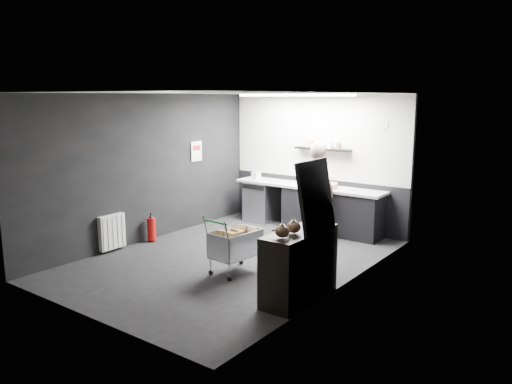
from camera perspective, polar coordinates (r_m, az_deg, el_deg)
The scene contains 22 objects.
floor at distance 8.33m, azimuth -2.73°, elevation -7.67°, with size 5.50×5.50×0.00m, color black.
ceiling at distance 7.90m, azimuth -2.91°, elevation 11.24°, with size 5.50×5.50×0.00m, color white.
wall_back at distance 10.26m, azimuth 6.95°, elevation 3.52°, with size 5.50×5.50×0.00m, color black.
wall_front at distance 6.16m, azimuth -19.19°, elevation -1.89°, with size 5.50×5.50×0.00m, color black.
wall_left at distance 9.38m, azimuth -12.34°, elevation 2.67°, with size 5.50×5.50×0.00m, color black.
wall_right at distance 6.93m, azimuth 10.10°, elevation -0.09°, with size 5.50×5.50×0.00m, color black.
kitchen_wall_panel at distance 10.19m, azimuth 6.96°, elevation 6.30°, with size 3.95×0.02×1.70m, color silver.
dado_panel at distance 10.39m, azimuth 6.79°, elevation -1.14°, with size 3.95×0.02×1.00m, color black.
floating_shelf at distance 10.02m, azimuth 7.61°, elevation 4.89°, with size 1.20×0.22×0.04m, color black.
wall_clock at distance 9.55m, azimuth 14.35°, elevation 7.55°, with size 0.20×0.20×0.03m, color silver.
poster at distance 10.24m, azimuth -6.84°, elevation 4.64°, with size 0.02×0.30×0.40m, color white.
poster_red_band at distance 10.23m, azimuth -6.83°, elevation 5.03°, with size 0.01×0.22×0.10m, color red.
radiator at distance 8.98m, azimuth -16.14°, elevation -4.40°, with size 0.10×0.50×0.60m, color silver.
ceiling_strip at distance 9.40m, azimuth 4.38°, elevation 10.97°, with size 2.40×0.20×0.04m, color white.
prep_counter at distance 10.07m, azimuth 6.57°, elevation -1.77°, with size 3.20×0.61×0.90m.
person at distance 9.41m, azimuth 7.20°, elevation 0.19°, with size 0.67×0.44×1.84m, color #C2B19A.
shopping_cart at distance 7.61m, azimuth -2.40°, elevation -6.14°, with size 0.56×0.86×0.89m.
sideboard at distance 6.63m, azimuth 5.22°, elevation -7.26°, with size 0.53×1.24×1.86m.
fire_extinguisher at distance 9.43m, azimuth -11.85°, elevation -4.07°, with size 0.16×0.16×0.52m.
cardboard_box at distance 9.80m, azimuth 7.87°, elevation 0.76°, with size 0.46×0.35×0.09m, color #A28556.
pink_tub at distance 9.88m, azimuth 7.48°, elevation 1.15°, with size 0.19×0.19×0.19m, color beige.
white_container at distance 10.67m, azimuth 0.01°, elevation 1.85°, with size 0.17×0.13×0.15m, color silver.
Camera 1 is at (5.00, -6.12, 2.65)m, focal length 35.00 mm.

